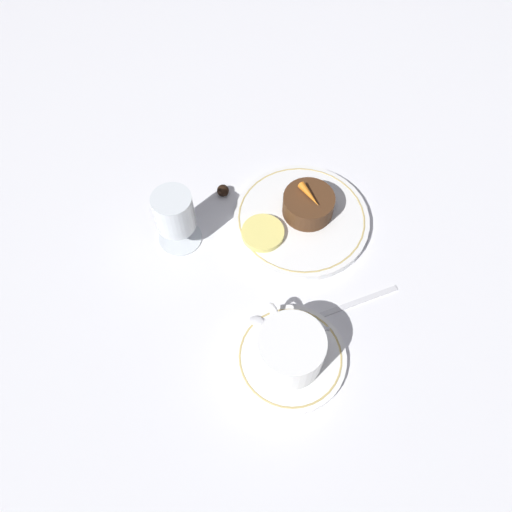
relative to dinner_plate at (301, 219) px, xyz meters
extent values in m
plane|color=white|center=(-0.04, 0.04, -0.01)|extent=(3.00, 3.00, 0.00)
cylinder|color=white|center=(0.00, 0.00, 0.00)|extent=(0.22, 0.22, 0.01)
torus|color=tan|center=(0.00, 0.00, 0.00)|extent=(0.21, 0.21, 0.00)
cylinder|color=white|center=(-0.21, 0.11, 0.00)|extent=(0.16, 0.16, 0.01)
torus|color=tan|center=(-0.21, 0.11, 0.00)|extent=(0.15, 0.15, 0.00)
cylinder|color=white|center=(-0.21, 0.12, 0.03)|extent=(0.09, 0.09, 0.06)
cylinder|color=brown|center=(-0.21, 0.12, 0.04)|extent=(0.08, 0.08, 0.05)
torus|color=white|center=(-0.15, 0.12, 0.04)|extent=(0.04, 0.01, 0.04)
cube|color=silver|center=(-0.17, 0.09, 0.00)|extent=(0.05, 0.09, 0.00)
ellipsoid|color=silver|center=(-0.14, 0.14, 0.00)|extent=(0.02, 0.03, 0.00)
cylinder|color=silver|center=(0.05, 0.20, -0.01)|extent=(0.07, 0.07, 0.01)
cylinder|color=silver|center=(0.05, 0.20, 0.01)|extent=(0.01, 0.01, 0.04)
cylinder|color=silver|center=(0.05, 0.20, 0.07)|extent=(0.06, 0.06, 0.07)
cylinder|color=#5B0F1E|center=(0.05, 0.20, 0.05)|extent=(0.05, 0.05, 0.04)
cube|color=silver|center=(-0.17, -0.01, -0.01)|extent=(0.01, 0.15, 0.01)
cube|color=silver|center=(-0.16, 0.09, -0.01)|extent=(0.02, 0.05, 0.01)
cylinder|color=#4C2D19|center=(0.01, -0.01, 0.02)|extent=(0.08, 0.08, 0.04)
cone|color=orange|center=(0.01, -0.01, 0.05)|extent=(0.05, 0.02, 0.01)
cylinder|color=#EFE075|center=(-0.01, 0.07, 0.01)|extent=(0.07, 0.07, 0.01)
sphere|color=black|center=(0.10, 0.10, 0.00)|extent=(0.02, 0.02, 0.02)
camera|label=1|loc=(-0.40, 0.25, 0.68)|focal=35.00mm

